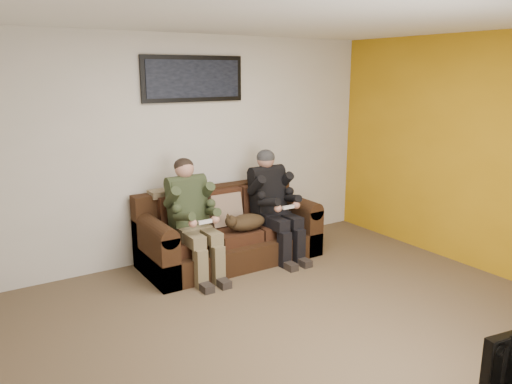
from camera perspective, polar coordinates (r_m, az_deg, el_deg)
floor at (r=4.52m, az=5.78°, el=-15.28°), size 5.00×5.00×0.00m
ceiling at (r=3.99m, az=6.71°, el=19.56°), size 5.00×5.00×0.00m
wall_back at (r=5.95m, az=-7.50°, el=4.98°), size 5.00×0.00×5.00m
wall_right at (r=5.93m, az=25.46°, el=3.75°), size 0.00×4.50×4.50m
accent_wall_right at (r=5.93m, az=25.41°, el=3.74°), size 0.00×4.50×4.50m
sofa at (r=5.92m, az=-3.27°, el=-4.74°), size 2.07×0.89×0.85m
throw_pillow at (r=5.87m, az=-3.49°, el=-2.03°), size 0.39×0.19×0.39m
throw_blanket at (r=5.74m, az=-10.06°, el=-0.06°), size 0.42×0.21×0.08m
person_left at (r=5.43m, az=-7.32°, el=-2.26°), size 0.51×0.87×1.27m
person_right at (r=5.94m, az=1.97°, el=-0.73°), size 0.51×0.86×1.28m
cat at (r=5.68m, az=-1.24°, el=-3.47°), size 0.66×0.26×0.24m
framed_poster at (r=5.88m, az=-7.18°, el=12.72°), size 1.25×0.05×0.52m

